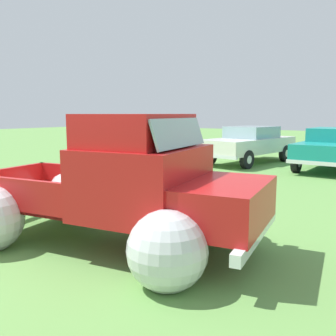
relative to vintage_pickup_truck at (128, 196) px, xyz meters
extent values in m
plane|color=#609347|center=(-0.38, -0.06, -0.76)|extent=(80.00, 80.00, 0.00)
cylinder|color=black|center=(0.92, 1.02, -0.38)|extent=(0.78, 0.33, 0.76)
cylinder|color=silver|center=(0.92, 1.02, -0.38)|extent=(0.37, 0.28, 0.34)
cylinder|color=black|center=(1.18, -0.70, -0.38)|extent=(0.78, 0.33, 0.76)
cylinder|color=silver|center=(1.18, -0.70, -0.38)|extent=(0.37, 0.28, 0.34)
cylinder|color=black|center=(-1.85, 0.60, -0.38)|extent=(0.78, 0.33, 0.76)
cylinder|color=silver|center=(-1.85, 0.60, -0.38)|extent=(0.37, 0.28, 0.34)
sphere|color=silver|center=(-1.86, 0.64, -0.32)|extent=(1.09, 1.09, 0.96)
cube|color=olive|center=(-1.32, -0.20, -0.22)|extent=(2.26, 1.83, 0.04)
cube|color=red|center=(-1.43, 0.52, 0.01)|extent=(2.04, 0.39, 0.50)
cube|color=red|center=(-1.21, -0.93, 0.01)|extent=(2.04, 0.39, 0.50)
cube|color=red|center=(-0.35, -0.05, 0.01)|extent=(0.31, 1.53, 0.50)
cube|color=red|center=(-2.30, -0.35, 0.01)|extent=(0.31, 1.53, 0.50)
cube|color=red|center=(0.26, 0.04, 0.24)|extent=(1.69, 1.90, 0.95)
cube|color=red|center=(0.16, 0.02, 0.94)|extent=(1.37, 1.70, 0.45)
cube|color=#8CADB7|center=(0.80, 0.12, 0.92)|extent=(0.37, 1.47, 0.38)
cube|color=red|center=(1.30, 0.20, 0.04)|extent=(1.48, 1.79, 0.55)
sphere|color=silver|center=(0.91, 1.05, -0.34)|extent=(1.05, 1.05, 0.92)
sphere|color=silver|center=(1.19, -0.73, -0.34)|extent=(1.05, 1.05, 0.92)
cube|color=silver|center=(1.83, 0.28, -0.30)|extent=(0.42, 1.98, 0.14)
sphere|color=red|center=(-2.68, 0.39, -0.12)|extent=(0.13, 0.13, 0.11)
cylinder|color=black|center=(-1.61, 8.29, -0.43)|extent=(0.30, 0.68, 0.66)
cylinder|color=silver|center=(-1.61, 8.29, -0.43)|extent=(0.26, 0.33, 0.30)
cylinder|color=black|center=(-3.20, 8.55, -0.43)|extent=(0.30, 0.68, 0.66)
cylinder|color=silver|center=(-3.20, 8.55, -0.43)|extent=(0.26, 0.33, 0.30)
cylinder|color=black|center=(-1.15, 11.12, -0.43)|extent=(0.30, 0.68, 0.66)
cylinder|color=silver|center=(-1.15, 11.12, -0.43)|extent=(0.26, 0.33, 0.30)
cylinder|color=black|center=(-2.74, 11.38, -0.43)|extent=(0.30, 0.68, 0.66)
cylinder|color=silver|center=(-2.74, 11.38, -0.43)|extent=(0.26, 0.33, 0.30)
cube|color=silver|center=(-2.17, 9.84, -0.05)|extent=(2.43, 4.70, 0.55)
cube|color=#8CADB7|center=(-2.14, 10.01, 0.45)|extent=(1.77, 2.10, 0.45)
cube|color=silver|center=(-1.82, 12.01, -0.31)|extent=(1.78, 0.38, 0.12)
cube|color=silver|center=(-2.52, 7.66, -0.31)|extent=(1.78, 0.38, 0.12)
cylinder|color=black|center=(0.06, 8.45, -0.43)|extent=(0.22, 0.66, 0.66)
cylinder|color=silver|center=(0.06, 8.45, -0.43)|extent=(0.22, 0.30, 0.30)
cylinder|color=black|center=(0.13, 11.22, -0.43)|extent=(0.22, 0.66, 0.66)
cylinder|color=silver|center=(0.13, 11.22, -0.43)|extent=(0.22, 0.30, 0.30)
cube|color=teal|center=(0.92, 9.82, -0.05)|extent=(1.89, 4.37, 0.55)
cube|color=teal|center=(0.93, 9.99, 0.45)|extent=(1.59, 1.86, 0.45)
cube|color=silver|center=(0.87, 7.70, -0.31)|extent=(1.85, 0.15, 0.12)
cylinder|color=black|center=(-1.55, 2.30, -0.36)|extent=(0.20, 0.20, 0.78)
cylinder|color=black|center=(-1.40, 2.22, -0.36)|extent=(0.20, 0.20, 0.78)
cylinder|color=gold|center=(-1.48, 2.26, 0.32)|extent=(0.46, 0.46, 0.59)
cylinder|color=gold|center=(-1.67, 2.36, 0.35)|extent=(0.12, 0.12, 0.56)
cylinder|color=gold|center=(-1.29, 2.15, 0.35)|extent=(0.12, 0.12, 0.56)
sphere|color=#A87A56|center=(-1.48, 2.26, 0.75)|extent=(0.29, 0.29, 0.21)
camera|label=1|loc=(3.42, -3.99, 1.17)|focal=39.90mm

